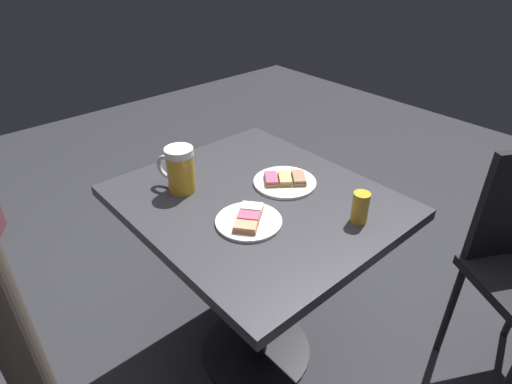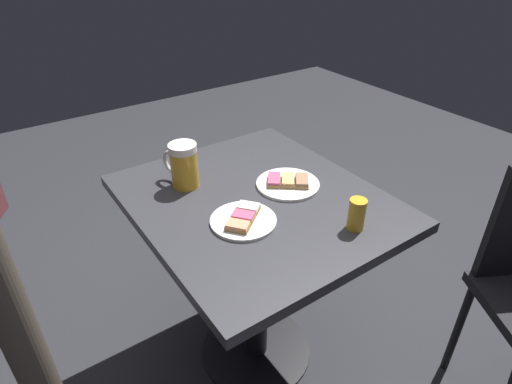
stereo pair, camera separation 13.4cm
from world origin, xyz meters
name	(u,v)px [view 2 (the right image)]	position (x,y,z in m)	size (l,w,h in m)	color
ground_plane	(256,350)	(0.00, 0.00, 0.00)	(6.00, 6.00, 0.00)	#28282D
cafe_table	(256,236)	(0.00, 0.00, 0.60)	(0.84, 0.73, 0.75)	black
plate_near	(243,219)	(-0.09, 0.11, 0.76)	(0.19, 0.19, 0.03)	white
plate_far	(288,183)	(0.00, -0.13, 0.76)	(0.21, 0.21, 0.03)	white
beer_mug	(183,165)	(0.20, 0.15, 0.83)	(0.14, 0.09, 0.15)	gold
beer_glass_small	(357,214)	(-0.29, -0.14, 0.80)	(0.05, 0.05, 0.10)	gold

